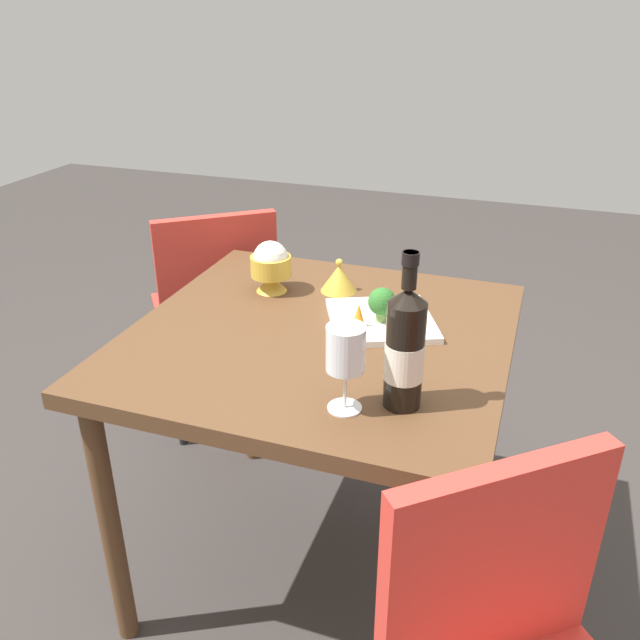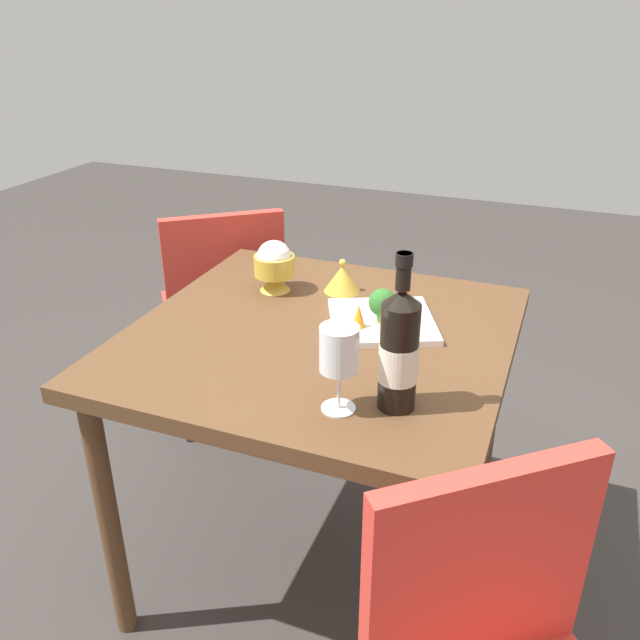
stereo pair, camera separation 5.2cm
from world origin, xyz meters
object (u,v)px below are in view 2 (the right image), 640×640
at_px(chair_near_window, 224,297).
at_px(carrot_garnish_right, 408,298).
at_px(wine_bottle, 399,350).
at_px(serving_plate, 382,321).
at_px(wine_glass, 339,351).
at_px(rice_bowl_lid, 342,278).
at_px(broccoli_floret, 382,303).
at_px(carrot_garnish_left, 359,316).
at_px(rice_bowl, 274,265).

bearing_deg(chair_near_window, carrot_garnish_right, -64.71).
bearing_deg(wine_bottle, serving_plate, 20.85).
relative_size(wine_glass, rice_bowl_lid, 1.79).
relative_size(chair_near_window, broccoli_floret, 9.91).
xyz_separation_m(chair_near_window, rice_bowl_lid, (-0.28, -0.54, 0.26)).
height_order(serving_plate, carrot_garnish_left, carrot_garnish_left).
distance_m(wine_bottle, broccoli_floret, 0.35).
bearing_deg(wine_bottle, chair_near_window, 46.89).
bearing_deg(rice_bowl, carrot_garnish_left, -118.76).
relative_size(rice_bowl, rice_bowl_lid, 1.42).
height_order(broccoli_floret, carrot_garnish_right, broccoli_floret).
distance_m(rice_bowl, serving_plate, 0.35).
bearing_deg(wine_glass, rice_bowl_lid, 18.91).
relative_size(wine_bottle, serving_plate, 0.96).
bearing_deg(carrot_garnish_left, wine_bottle, -148.26).
height_order(rice_bowl_lid, carrot_garnish_left, rice_bowl_lid).
height_order(rice_bowl_lid, serving_plate, rice_bowl_lid).
bearing_deg(rice_bowl_lid, carrot_garnish_left, -151.60).
relative_size(chair_near_window, carrot_garnish_left, 14.45).
bearing_deg(rice_bowl, carrot_garnish_right, -94.75).
bearing_deg(rice_bowl_lid, carrot_garnish_right, -114.18).
height_order(wine_glass, serving_plate, wine_glass).
relative_size(wine_bottle, broccoli_floret, 3.73).
bearing_deg(wine_glass, carrot_garnish_right, -2.23).
distance_m(rice_bowl, carrot_garnish_right, 0.38).
bearing_deg(wine_glass, broccoli_floret, 3.51).
bearing_deg(carrot_garnish_left, serving_plate, -31.61).
relative_size(wine_bottle, rice_bowl_lid, 3.20).
distance_m(chair_near_window, serving_plate, 0.85).
bearing_deg(rice_bowl, wine_bottle, -133.16).
distance_m(wine_bottle, serving_plate, 0.38).
height_order(rice_bowl_lid, broccoli_floret, broccoli_floret).
relative_size(serving_plate, carrot_garnish_right, 4.75).
xyz_separation_m(wine_bottle, carrot_garnish_left, (0.27, 0.17, -0.08)).
bearing_deg(wine_bottle, broccoli_floret, 21.32).
xyz_separation_m(wine_bottle, broccoli_floret, (0.32, 0.12, -0.06)).
xyz_separation_m(rice_bowl_lid, serving_plate, (-0.16, -0.16, -0.03)).
bearing_deg(carrot_garnish_left, chair_near_window, 52.71).
relative_size(serving_plate, broccoli_floret, 3.86).
relative_size(broccoli_floret, carrot_garnish_right, 1.23).
relative_size(wine_glass, serving_plate, 0.54).
relative_size(chair_near_window, wine_bottle, 2.66).
distance_m(wine_glass, rice_bowl, 0.61).
distance_m(wine_bottle, wine_glass, 0.11).
relative_size(rice_bowl_lid, serving_plate, 0.30).
bearing_deg(wine_glass, serving_plate, 4.00).
height_order(wine_bottle, rice_bowl, wine_bottle).
relative_size(chair_near_window, serving_plate, 2.57).
bearing_deg(carrot_garnish_right, chair_near_window, 63.50).
relative_size(wine_bottle, rice_bowl, 2.25).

